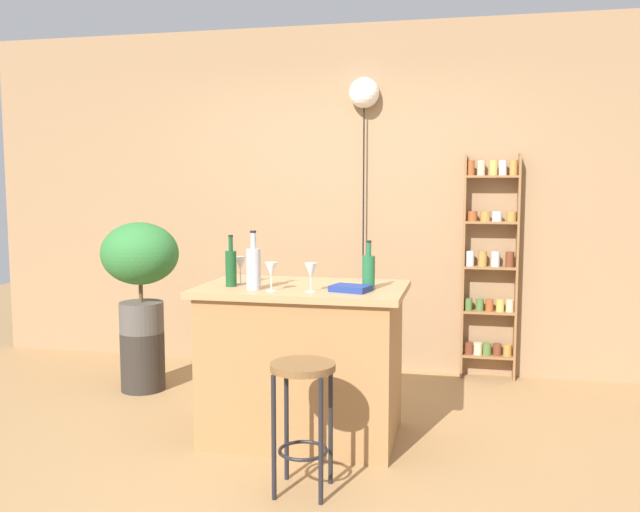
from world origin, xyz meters
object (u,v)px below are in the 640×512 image
object	(u,v)px
bottle_spirits_clear	(231,267)
pendant_globe_light	(364,96)
bar_stool	(303,397)
bottle_vinegar	(369,271)
wine_glass_left	(311,271)
wine_glass_right	(271,271)
cookbook	(351,288)
wine_glass_center	(240,264)
bottle_wine_red	(253,267)
spice_shelf	(490,264)
plant_stool	(143,361)
potted_plant	(140,263)

from	to	relation	value
bottle_spirits_clear	pendant_globe_light	world-z (taller)	pendant_globe_light
bar_stool	pendant_globe_light	xyz separation A→B (m)	(-0.05, 2.26, 1.74)
bottle_vinegar	wine_glass_left	xyz separation A→B (m)	(-0.30, -0.17, 0.01)
bottle_spirits_clear	wine_glass_right	size ratio (longest dim) A/B	1.86
bottle_spirits_clear	wine_glass_left	distance (m)	0.52
bar_stool	wine_glass_right	bearing A→B (deg)	121.84
bottle_vinegar	wine_glass_left	distance (m)	0.34
cookbook	pendant_globe_light	distance (m)	2.13
wine_glass_center	cookbook	bearing A→B (deg)	-12.88
bottle_wine_red	pendant_globe_light	distance (m)	2.13
bottle_wine_red	wine_glass_left	bearing A→B (deg)	-3.23
spice_shelf	bottle_spirits_clear	distance (m)	2.24
bar_stool	wine_glass_left	xyz separation A→B (m)	(-0.08, 0.50, 0.56)
bar_stool	cookbook	distance (m)	0.74
plant_stool	bottle_spirits_clear	distance (m)	1.49
potted_plant	pendant_globe_light	bearing A→B (deg)	30.28
cookbook	wine_glass_center	bearing A→B (deg)	-177.69
plant_stool	bottle_wine_red	size ratio (longest dim) A/B	1.29
potted_plant	wine_glass_right	distance (m)	1.55
bottle_vinegar	cookbook	distance (m)	0.16
bar_stool	potted_plant	world-z (taller)	potted_plant
spice_shelf	wine_glass_center	bearing A→B (deg)	-135.19
plant_stool	cookbook	size ratio (longest dim) A/B	2.07
bottle_wine_red	wine_glass_center	distance (m)	0.26
plant_stool	bottle_wine_red	world-z (taller)	bottle_wine_red
potted_plant	wine_glass_left	distance (m)	1.73
plant_stool	wine_glass_right	xyz separation A→B (m)	(1.26, -0.89, 0.82)
bottle_spirits_clear	pendant_globe_light	distance (m)	2.10
bottle_spirits_clear	wine_glass_right	distance (m)	0.31
plant_stool	pendant_globe_light	world-z (taller)	pendant_globe_light
potted_plant	bottle_vinegar	distance (m)	1.93
bottle_vinegar	cookbook	world-z (taller)	bottle_vinegar
bottle_wine_red	bottle_spirits_clear	bearing A→B (deg)	152.11
cookbook	bar_stool	bearing A→B (deg)	-88.36
bottle_vinegar	pendant_globe_light	world-z (taller)	pendant_globe_light
wine_glass_center	bottle_vinegar	bearing A→B (deg)	-4.48
bottle_vinegar	wine_glass_center	size ratio (longest dim) A/B	1.72
bar_stool	pendant_globe_light	bearing A→B (deg)	91.32
bottle_wine_red	pendant_globe_light	xyz separation A→B (m)	(0.36, 1.74, 1.17)
wine_glass_center	bar_stool	bearing A→B (deg)	-52.09
bottle_vinegar	wine_glass_right	world-z (taller)	bottle_vinegar
potted_plant	wine_glass_left	world-z (taller)	potted_plant
bottle_wine_red	cookbook	world-z (taller)	bottle_wine_red
bottle_vinegar	bottle_spirits_clear	bearing A→B (deg)	-175.69
bottle_wine_red	potted_plant	bearing A→B (deg)	143.31
wine_glass_center	cookbook	world-z (taller)	wine_glass_center
potted_plant	bottle_wine_red	size ratio (longest dim) A/B	2.41
bottle_vinegar	cookbook	size ratio (longest dim) A/B	1.34
spice_shelf	potted_plant	xyz separation A→B (m)	(-2.51, -0.86, 0.05)
bar_stool	plant_stool	size ratio (longest dim) A/B	1.50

